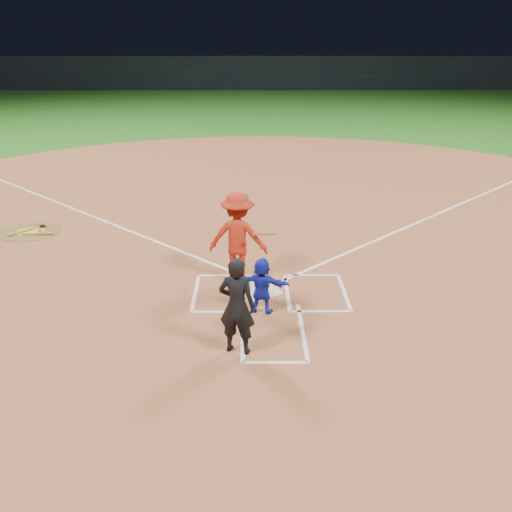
{
  "coord_description": "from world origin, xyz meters",
  "views": [
    {
      "loc": [
        -0.41,
        -11.05,
        5.15
      ],
      "look_at": [
        -0.3,
        -0.4,
        1.0
      ],
      "focal_mm": 40.0,
      "sensor_mm": 36.0,
      "label": 1
    }
  ],
  "objects_px": {
    "home_plate": "(270,292)",
    "umpire": "(237,306)",
    "batter_at_plate": "(238,237)",
    "on_deck_circle": "(30,232)",
    "catcher": "(262,286)"
  },
  "relations": [
    {
      "from": "on_deck_circle",
      "to": "batter_at_plate",
      "type": "bearing_deg",
      "value": -29.85
    },
    {
      "from": "home_plate",
      "to": "batter_at_plate",
      "type": "xyz_separation_m",
      "value": [
        -0.68,
        0.69,
        1.0
      ]
    },
    {
      "from": "catcher",
      "to": "on_deck_circle",
      "type": "bearing_deg",
      "value": -22.41
    },
    {
      "from": "home_plate",
      "to": "on_deck_circle",
      "type": "height_order",
      "value": "home_plate"
    },
    {
      "from": "home_plate",
      "to": "catcher",
      "type": "height_order",
      "value": "catcher"
    },
    {
      "from": "catcher",
      "to": "batter_at_plate",
      "type": "xyz_separation_m",
      "value": [
        -0.49,
        1.61,
        0.44
      ]
    },
    {
      "from": "on_deck_circle",
      "to": "batter_at_plate",
      "type": "distance_m",
      "value": 6.84
    },
    {
      "from": "catcher",
      "to": "home_plate",
      "type": "bearing_deg",
      "value": -86.16
    },
    {
      "from": "on_deck_circle",
      "to": "umpire",
      "type": "relative_size",
      "value": 0.98
    },
    {
      "from": "batter_at_plate",
      "to": "catcher",
      "type": "bearing_deg",
      "value": -72.91
    },
    {
      "from": "home_plate",
      "to": "umpire",
      "type": "distance_m",
      "value": 2.64
    },
    {
      "from": "on_deck_circle",
      "to": "catcher",
      "type": "relative_size",
      "value": 1.5
    },
    {
      "from": "catcher",
      "to": "umpire",
      "type": "height_order",
      "value": "umpire"
    },
    {
      "from": "umpire",
      "to": "batter_at_plate",
      "type": "distance_m",
      "value": 3.11
    },
    {
      "from": "catcher",
      "to": "batter_at_plate",
      "type": "distance_m",
      "value": 1.74
    }
  ]
}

